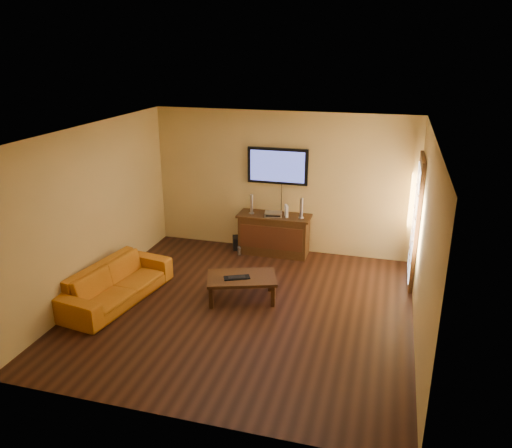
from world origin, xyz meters
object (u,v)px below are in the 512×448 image
at_px(coffee_table, 242,279).
at_px(media_console, 274,234).
at_px(television, 278,166).
at_px(sofa, 116,277).
at_px(speaker_right, 301,209).
at_px(subwoofer, 239,243).
at_px(bottle, 239,251).
at_px(game_console, 286,211).
at_px(keyboard, 237,277).
at_px(speaker_left, 252,205).
at_px(av_receiver, 273,214).

bearing_deg(coffee_table, media_console, 88.58).
xyz_separation_m(television, sofa, (-1.95, -2.72, -1.29)).
distance_m(sofa, speaker_right, 3.54).
bearing_deg(television, speaker_right, -25.83).
distance_m(subwoofer, bottle, 0.36).
bearing_deg(media_console, game_console, -5.45).
distance_m(coffee_table, keyboard, 0.11).
relative_size(sofa, bottle, 10.15).
xyz_separation_m(game_console, keyboard, (-0.34, -2.01, -0.48)).
height_order(sofa, speaker_left, speaker_left).
bearing_deg(subwoofer, sofa, -136.85).
height_order(sofa, game_console, game_console).
bearing_deg(av_receiver, sofa, -138.72).
height_order(speaker_left, bottle, speaker_left).
bearing_deg(subwoofer, game_console, -25.03).
distance_m(speaker_left, keyboard, 2.11).
bearing_deg(keyboard, coffee_table, 52.33).
height_order(subwoofer, bottle, subwoofer).
relative_size(sofa, speaker_right, 5.16).
bearing_deg(speaker_left, game_console, -0.31).
bearing_deg(coffee_table, game_console, 81.62).
xyz_separation_m(media_console, speaker_left, (-0.44, -0.02, 0.56)).
bearing_deg(subwoofer, keyboard, -94.62).
distance_m(media_console, keyboard, 2.04).
bearing_deg(media_console, coffee_table, -91.42).
xyz_separation_m(television, speaker_right, (0.52, -0.25, -0.72)).
distance_m(media_console, speaker_right, 0.77).
relative_size(media_console, bottle, 7.03).
bearing_deg(sofa, keyboard, -67.02).
relative_size(television, bottle, 5.87).
xyz_separation_m(speaker_right, av_receiver, (-0.53, -0.02, -0.14)).
relative_size(television, sofa, 0.58).
xyz_separation_m(media_console, subwoofer, (-0.72, 0.04, -0.27)).
xyz_separation_m(sofa, subwoofer, (1.23, 2.54, -0.26)).
relative_size(sofa, subwoofer, 7.93).
xyz_separation_m(media_console, sofa, (-1.95, -2.50, -0.00)).
xyz_separation_m(subwoofer, bottle, (0.10, -0.34, -0.03)).
bearing_deg(game_console, av_receiver, 164.07).
distance_m(coffee_table, sofa, 1.97).
height_order(media_console, keyboard, media_console).
bearing_deg(subwoofer, television, -7.02).
bearing_deg(speaker_left, av_receiver, -4.39).
relative_size(game_console, keyboard, 0.52).
distance_m(game_console, bottle, 1.20).
bearing_deg(game_console, speaker_right, -24.54).
bearing_deg(subwoofer, bottle, -93.99).
distance_m(television, av_receiver, 0.91).
height_order(sofa, speaker_right, speaker_right).
bearing_deg(speaker_left, sofa, -121.25).
bearing_deg(bottle, subwoofer, 107.05).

